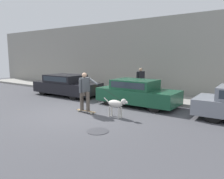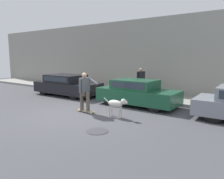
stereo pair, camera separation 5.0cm
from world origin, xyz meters
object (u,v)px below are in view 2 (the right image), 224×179
at_px(parked_car_1, 137,93).
at_px(dog, 116,104).
at_px(parked_car_0, 67,85).
at_px(skateboarder, 85,90).
at_px(pedestrian_with_bag, 141,80).
at_px(fire_hydrant, 108,91).

height_order(parked_car_1, dog, parked_car_1).
xyz_separation_m(parked_car_0, dog, (5.33, -2.32, -0.10)).
bearing_deg(skateboarder, parked_car_0, 146.18).
bearing_deg(parked_car_1, parked_car_0, 179.79).
bearing_deg(parked_car_1, skateboarder, -114.88).
xyz_separation_m(parked_car_0, pedestrian_with_bag, (3.97, 2.12, 0.38)).
height_order(parked_car_0, parked_car_1, same).
height_order(parked_car_0, fire_hydrant, parked_car_0).
bearing_deg(dog, fire_hydrant, 132.90).
xyz_separation_m(parked_car_1, pedestrian_with_bag, (-0.98, 2.12, 0.39)).
distance_m(parked_car_0, pedestrian_with_bag, 4.52).
bearing_deg(fire_hydrant, pedestrian_with_bag, 46.75).
bearing_deg(parked_car_0, skateboarder, -33.87).
height_order(pedestrian_with_bag, fire_hydrant, pedestrian_with_bag).
relative_size(dog, fire_hydrant, 1.52).
distance_m(parked_car_0, skateboarder, 4.56).
bearing_deg(pedestrian_with_bag, dog, 126.14).
relative_size(parked_car_0, dog, 3.80).
bearing_deg(parked_car_1, fire_hydrant, 162.88).
height_order(parked_car_0, pedestrian_with_bag, pedestrian_with_bag).
relative_size(parked_car_0, fire_hydrant, 5.78).
distance_m(parked_car_0, parked_car_1, 4.95).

